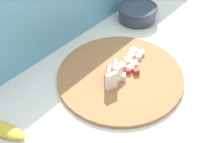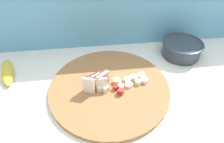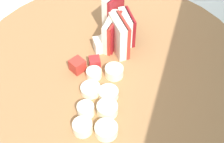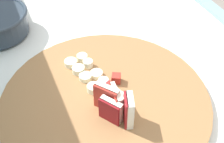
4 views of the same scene
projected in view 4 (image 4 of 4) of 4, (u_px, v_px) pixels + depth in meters
cutting_board at (105, 101)px, 0.63m from camera, size 0.43×0.43×0.02m
apple_wedge_fan at (115, 104)px, 0.58m from camera, size 0.09×0.06×0.06m
apple_dice_pile at (116, 95)px, 0.62m from camera, size 0.09×0.06×0.02m
banana_slice_rows at (86, 72)px, 0.68m from camera, size 0.13×0.07×0.02m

